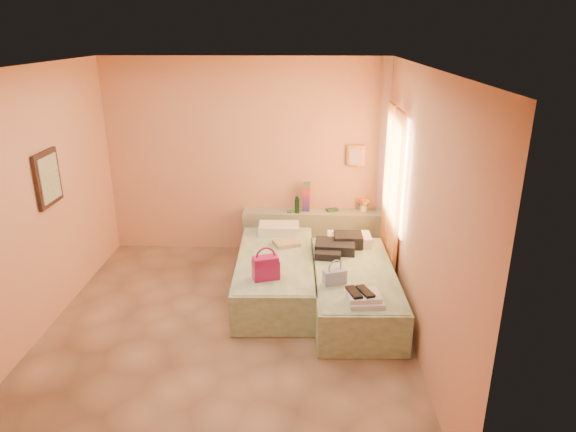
% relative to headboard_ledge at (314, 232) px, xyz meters
% --- Properties ---
extents(ground, '(4.50, 4.50, 0.00)m').
position_rel_headboard_ledge_xyz_m(ground, '(-0.98, -2.10, -0.33)').
color(ground, '#A07E60').
rests_on(ground, ground).
extents(room_walls, '(4.02, 4.51, 2.81)m').
position_rel_headboard_ledge_xyz_m(room_walls, '(-0.77, -1.53, 1.46)').
color(room_walls, tan).
rests_on(room_walls, ground).
extents(headboard_ledge, '(2.05, 0.30, 0.65)m').
position_rel_headboard_ledge_xyz_m(headboard_ledge, '(0.00, 0.00, 0.00)').
color(headboard_ledge, gray).
rests_on(headboard_ledge, ground).
extents(bed_left, '(0.96, 2.03, 0.50)m').
position_rel_headboard_ledge_xyz_m(bed_left, '(-0.48, -1.26, -0.08)').
color(bed_left, '#B5D4AA').
rests_on(bed_left, ground).
extents(bed_right, '(0.96, 2.03, 0.50)m').
position_rel_headboard_ledge_xyz_m(bed_right, '(0.45, -1.61, -0.08)').
color(bed_right, '#B5D4AA').
rests_on(bed_right, ground).
extents(water_bottle, '(0.07, 0.07, 0.24)m').
position_rel_headboard_ledge_xyz_m(water_bottle, '(-0.24, -0.06, 0.44)').
color(water_bottle, '#13341C').
rests_on(water_bottle, headboard_ledge).
extents(rainbow_box, '(0.10, 0.10, 0.42)m').
position_rel_headboard_ledge_xyz_m(rainbow_box, '(-0.11, 0.03, 0.54)').
color(rainbow_box, '#AD1558').
rests_on(rainbow_box, headboard_ledge).
extents(small_dish, '(0.14, 0.14, 0.03)m').
position_rel_headboard_ledge_xyz_m(small_dish, '(-0.33, -0.06, 0.34)').
color(small_dish, '#437C56').
rests_on(small_dish, headboard_ledge).
extents(green_book, '(0.19, 0.16, 0.03)m').
position_rel_headboard_ledge_xyz_m(green_book, '(0.27, 0.04, 0.34)').
color(green_book, '#254631').
rests_on(green_book, headboard_ledge).
extents(flower_vase, '(0.23, 0.23, 0.23)m').
position_rel_headboard_ledge_xyz_m(flower_vase, '(0.72, 0.05, 0.44)').
color(flower_vase, white).
rests_on(flower_vase, headboard_ledge).
extents(magenta_handbag, '(0.33, 0.25, 0.27)m').
position_rel_headboard_ledge_xyz_m(magenta_handbag, '(-0.56, -1.85, 0.31)').
color(magenta_handbag, '#AD1558').
rests_on(magenta_handbag, bed_left).
extents(khaki_garment, '(0.38, 0.35, 0.05)m').
position_rel_headboard_ledge_xyz_m(khaki_garment, '(-0.37, -0.89, 0.20)').
color(khaki_garment, tan).
rests_on(khaki_garment, bed_left).
extents(clothes_pile, '(0.60, 0.60, 0.16)m').
position_rel_headboard_ledge_xyz_m(clothes_pile, '(0.30, -1.06, 0.26)').
color(clothes_pile, black).
rests_on(clothes_pile, bed_right).
extents(blue_handbag, '(0.27, 0.19, 0.16)m').
position_rel_headboard_ledge_xyz_m(blue_handbag, '(0.20, -1.95, 0.26)').
color(blue_handbag, '#4555A6').
rests_on(blue_handbag, bed_right).
extents(towel_stack, '(0.37, 0.32, 0.10)m').
position_rel_headboard_ledge_xyz_m(towel_stack, '(0.50, -2.36, 0.23)').
color(towel_stack, silver).
rests_on(towel_stack, bed_right).
extents(sandal_pair, '(0.26, 0.30, 0.03)m').
position_rel_headboard_ledge_xyz_m(sandal_pair, '(0.44, -2.34, 0.29)').
color(sandal_pair, black).
rests_on(sandal_pair, towel_stack).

